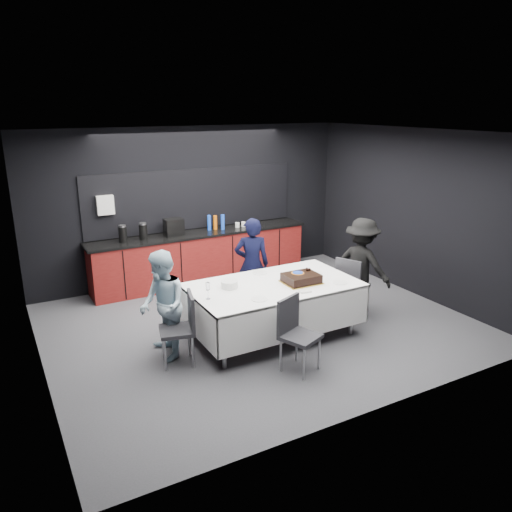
% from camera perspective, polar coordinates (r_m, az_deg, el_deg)
% --- Properties ---
extents(ground, '(6.00, 6.00, 0.00)m').
position_cam_1_polar(ground, '(7.55, 0.37, -7.84)').
color(ground, '#46474C').
rests_on(ground, ground).
extents(room_shell, '(6.04, 5.04, 2.82)m').
position_cam_1_polar(room_shell, '(6.97, 0.40, 6.15)').
color(room_shell, white).
rests_on(room_shell, ground).
extents(kitchenette, '(4.10, 0.64, 2.05)m').
position_cam_1_polar(kitchenette, '(9.22, -6.42, 0.35)').
color(kitchenette, maroon).
rests_on(kitchenette, ground).
extents(party_table, '(2.32, 1.32, 0.78)m').
position_cam_1_polar(party_table, '(6.97, 1.98, -4.27)').
color(party_table, '#99999E').
rests_on(party_table, ground).
extents(cake_assembly, '(0.51, 0.42, 0.16)m').
position_cam_1_polar(cake_assembly, '(6.98, 5.19, -2.55)').
color(cake_assembly, gold).
rests_on(cake_assembly, party_table).
extents(plate_stack, '(0.23, 0.23, 0.10)m').
position_cam_1_polar(plate_stack, '(6.77, -3.07, -3.25)').
color(plate_stack, white).
rests_on(plate_stack, party_table).
extents(loose_plate_near, '(0.21, 0.21, 0.01)m').
position_cam_1_polar(loose_plate_near, '(6.39, 0.37, -4.94)').
color(loose_plate_near, white).
rests_on(loose_plate_near, party_table).
extents(loose_plate_right_a, '(0.18, 0.18, 0.01)m').
position_cam_1_polar(loose_plate_right_a, '(7.38, 6.92, -1.99)').
color(loose_plate_right_a, white).
rests_on(loose_plate_right_a, party_table).
extents(loose_plate_right_b, '(0.21, 0.21, 0.01)m').
position_cam_1_polar(loose_plate_right_b, '(7.06, 9.55, -3.00)').
color(loose_plate_right_b, white).
rests_on(loose_plate_right_b, party_table).
extents(loose_plate_far, '(0.22, 0.22, 0.01)m').
position_cam_1_polar(loose_plate_far, '(7.36, 0.45, -1.93)').
color(loose_plate_far, white).
rests_on(loose_plate_far, party_table).
extents(fork_pile, '(0.17, 0.12, 0.02)m').
position_cam_1_polar(fork_pile, '(6.65, 5.62, -4.04)').
color(fork_pile, white).
rests_on(fork_pile, party_table).
extents(champagne_flute, '(0.06, 0.06, 0.22)m').
position_cam_1_polar(champagne_flute, '(6.37, -5.53, -3.58)').
color(champagne_flute, white).
rests_on(champagne_flute, party_table).
extents(chair_left, '(0.51, 0.51, 0.92)m').
position_cam_1_polar(chair_left, '(6.37, -8.35, -7.66)').
color(chair_left, '#29292D').
rests_on(chair_left, ground).
extents(chair_right, '(0.56, 0.56, 0.92)m').
position_cam_1_polar(chair_right, '(7.85, 10.75, -2.93)').
color(chair_right, '#29292D').
rests_on(chair_right, ground).
extents(chair_near, '(0.55, 0.55, 0.92)m').
position_cam_1_polar(chair_near, '(6.18, 4.50, -8.29)').
color(chair_near, '#29292D').
rests_on(chair_near, ground).
extents(person_center, '(0.64, 0.55, 1.50)m').
position_cam_1_polar(person_center, '(7.84, -0.48, -0.97)').
color(person_center, black).
rests_on(person_center, ground).
extents(person_left, '(0.57, 0.72, 1.43)m').
position_cam_1_polar(person_left, '(6.47, -10.63, -5.62)').
color(person_left, silver).
rests_on(person_left, ground).
extents(person_right, '(0.88, 1.11, 1.50)m').
position_cam_1_polar(person_right, '(7.97, 11.96, -1.05)').
color(person_right, black).
rests_on(person_right, ground).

